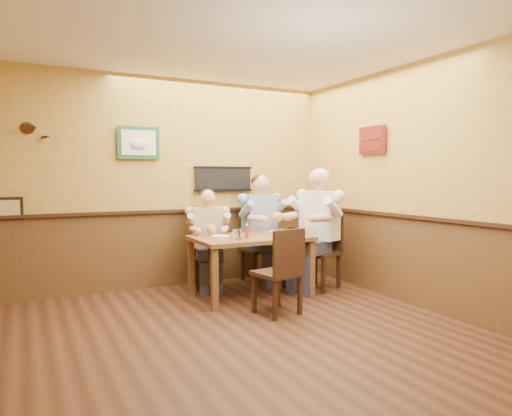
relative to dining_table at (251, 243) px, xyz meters
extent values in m
plane|color=#331B0F|center=(-0.94, -1.50, -0.66)|extent=(5.00, 5.00, 0.00)
cube|color=silver|center=(-0.94, -1.50, 2.14)|extent=(5.00, 5.00, 0.02)
cube|color=gold|center=(-0.94, 1.00, 0.74)|extent=(5.00, 0.02, 2.80)
cube|color=gold|center=(1.56, -1.50, 0.74)|extent=(0.02, 5.00, 2.80)
cube|color=brown|center=(-0.94, 0.98, -0.16)|extent=(5.00, 0.02, 1.00)
cube|color=brown|center=(1.54, -1.50, -0.16)|extent=(0.02, 5.00, 1.00)
cube|color=black|center=(0.05, 0.96, 0.79)|extent=(0.88, 0.03, 0.34)
cube|color=#1D542B|center=(-1.14, 0.96, 1.26)|extent=(0.54, 0.03, 0.42)
cube|color=black|center=(-2.64, 0.96, 0.46)|extent=(0.30, 0.03, 0.26)
cube|color=maroon|center=(1.52, -0.45, 1.29)|extent=(0.03, 0.48, 0.36)
cube|color=brown|center=(0.00, 0.00, 0.07)|extent=(1.40, 0.90, 0.05)
cube|color=brown|center=(-0.64, -0.39, -0.31)|extent=(0.07, 0.07, 0.70)
cube|color=brown|center=(0.64, -0.39, -0.31)|extent=(0.07, 0.07, 0.70)
cube|color=brown|center=(-0.64, 0.39, -0.31)|extent=(0.07, 0.07, 0.70)
cube|color=brown|center=(0.64, 0.39, -0.31)|extent=(0.07, 0.07, 0.70)
cylinder|color=silver|center=(-0.25, -0.19, 0.15)|extent=(0.09, 0.09, 0.12)
cylinder|color=silver|center=(0.21, -0.36, 0.15)|extent=(0.10, 0.10, 0.12)
cylinder|color=black|center=(0.44, -0.25, 0.15)|extent=(0.10, 0.10, 0.12)
cylinder|color=#B72A13|center=(-0.11, -0.12, 0.17)|extent=(0.05, 0.05, 0.16)
cylinder|color=white|center=(-0.21, 0.03, 0.13)|extent=(0.04, 0.04, 0.09)
cylinder|color=black|center=(-0.20, -0.04, 0.14)|extent=(0.05, 0.05, 0.10)
cylinder|color=silver|center=(-0.36, 0.12, 0.10)|extent=(0.26, 0.26, 0.02)
cylinder|color=white|center=(0.49, 0.18, 0.10)|extent=(0.29, 0.29, 0.01)
camera|label=1|loc=(-2.50, -5.00, 0.83)|focal=32.00mm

